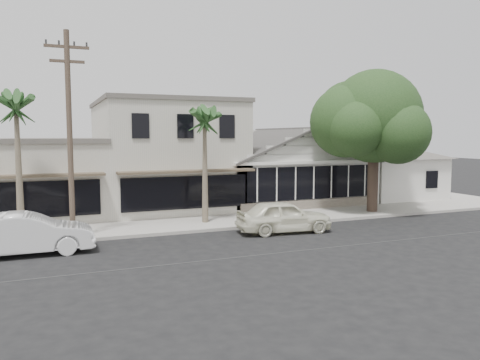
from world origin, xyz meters
name	(u,v)px	position (x,y,z in m)	size (l,w,h in m)	color
ground	(315,249)	(0.00, 0.00, 0.00)	(140.00, 140.00, 0.00)	black
sidewalk_north	(94,231)	(-8.00, 6.75, 0.07)	(90.00, 3.50, 0.15)	#9E9991
corner_shop	(283,165)	(5.00, 12.47, 2.62)	(10.40, 8.60, 5.10)	silver
side_cottage	(388,178)	(13.20, 11.50, 1.50)	(6.00, 6.00, 3.00)	silver
row_building_near	(164,157)	(-3.00, 13.50, 3.25)	(8.00, 10.00, 6.50)	#B8B5A6
row_building_midnear	(9,180)	(-12.00, 13.50, 2.10)	(10.00, 10.00, 4.20)	silver
utility_pole	(70,131)	(-9.00, 5.20, 4.79)	(1.80, 0.24, 9.00)	brown
car_0	(284,216)	(0.39, 3.48, 0.77)	(1.82, 4.52, 1.54)	silver
car_1	(28,234)	(-10.72, 3.49, 0.81)	(1.72, 4.92, 1.62)	white
shade_tree	(371,120)	(7.66, 6.52, 5.53)	(7.58, 6.85, 8.41)	#45352A
palm_east	(205,119)	(-2.49, 6.66, 5.43)	(2.87, 2.87, 6.40)	#726651
palm_mid	(16,107)	(-11.11, 6.69, 5.84)	(2.74, 2.74, 6.86)	#726651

